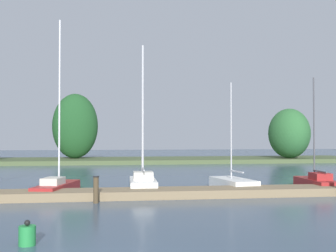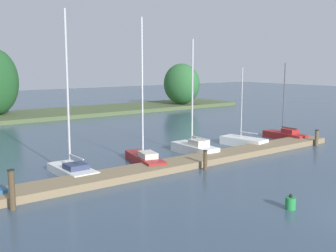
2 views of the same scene
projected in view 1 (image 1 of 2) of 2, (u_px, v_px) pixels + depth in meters
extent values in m
cube|color=#847051|center=(100.00, 194.00, 18.21)|extent=(23.31, 1.80, 0.35)
cube|color=#4C5B38|center=(104.00, 161.00, 43.52)|extent=(52.81, 8.00, 0.40)
ellipsoid|color=#1E4C23|center=(75.00, 126.00, 44.07)|extent=(4.59, 3.54, 6.60)
ellipsoid|color=#2D6633|center=(289.00, 133.00, 44.50)|extent=(4.04, 5.20, 5.11)
cube|color=maroon|center=(57.00, 189.00, 19.53)|extent=(1.89, 3.96, 0.48)
cube|color=maroon|center=(69.00, 185.00, 21.25)|extent=(0.77, 1.06, 0.41)
cube|color=beige|center=(53.00, 181.00, 19.07)|extent=(1.02, 1.30, 0.31)
cylinder|color=silver|center=(59.00, 101.00, 19.92)|extent=(0.08, 0.08, 7.52)
cube|color=white|center=(143.00, 185.00, 20.41)|extent=(1.35, 3.43, 0.59)
cube|color=white|center=(142.00, 183.00, 21.92)|extent=(0.70, 0.87, 0.50)
cube|color=beige|center=(143.00, 176.00, 20.00)|extent=(0.94, 1.05, 0.38)
cylinder|color=#B7B7BC|center=(143.00, 112.00, 20.75)|extent=(0.11, 0.11, 6.41)
cylinder|color=#B7B7BC|center=(143.00, 169.00, 19.89)|extent=(0.14, 1.77, 0.06)
cube|color=white|center=(233.00, 184.00, 21.00)|extent=(1.72, 3.26, 0.56)
cube|color=white|center=(222.00, 182.00, 22.34)|extent=(0.80, 0.87, 0.47)
cylinder|color=#B7B7BC|center=(231.00, 130.00, 21.29)|extent=(0.07, 0.07, 4.72)
cylinder|color=#B7B7BC|center=(237.00, 171.00, 20.66)|extent=(0.28, 1.34, 0.08)
cube|color=maroon|center=(317.00, 184.00, 21.32)|extent=(1.23, 3.42, 0.51)
cube|color=maroon|center=(304.00, 181.00, 22.83)|extent=(0.63, 0.87, 0.44)
cube|color=maroon|center=(320.00, 176.00, 20.92)|extent=(0.85, 1.05, 0.33)
cylinder|color=#4C4C51|center=(314.00, 128.00, 21.65)|extent=(0.08, 0.08, 5.06)
cylinder|color=#4C4C51|center=(320.00, 171.00, 20.96)|extent=(0.15, 1.41, 0.08)
cylinder|color=#4C3D28|center=(96.00, 190.00, 16.88)|extent=(0.20, 0.20, 1.02)
cylinder|color=black|center=(96.00, 177.00, 16.89)|extent=(0.24, 0.24, 0.04)
cylinder|color=#23843D|center=(27.00, 236.00, 10.30)|extent=(0.40, 0.40, 0.47)
sphere|color=black|center=(27.00, 223.00, 10.31)|extent=(0.14, 0.14, 0.14)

